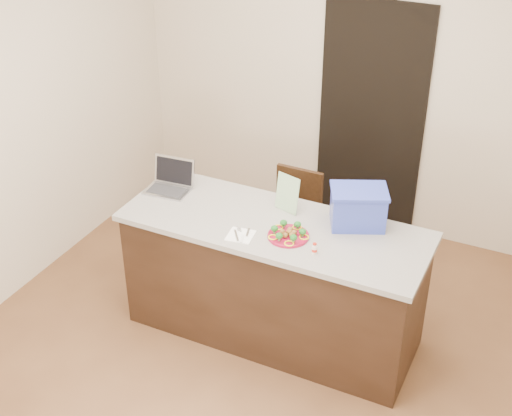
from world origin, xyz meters
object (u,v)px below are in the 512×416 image
at_px(napkin, 241,235).
at_px(blue_box, 358,207).
at_px(island, 273,280).
at_px(plate, 288,236).
at_px(chair, 294,216).
at_px(laptop, 171,181).
at_px(yogurt_bottle, 314,249).

xyz_separation_m(napkin, blue_box, (0.63, 0.45, 0.13)).
distance_m(island, plate, 0.50).
height_order(plate, blue_box, blue_box).
height_order(napkin, chair, napkin).
relative_size(plate, laptop, 0.82).
xyz_separation_m(napkin, laptop, (-0.73, 0.34, 0.06)).
xyz_separation_m(laptop, chair, (0.68, 0.68, -0.49)).
relative_size(blue_box, chair, 0.51).
height_order(laptop, chair, laptop).
xyz_separation_m(blue_box, chair, (-0.68, 0.57, -0.56)).
height_order(napkin, yogurt_bottle, yogurt_bottle).
bearing_deg(island, yogurt_bottle, -28.83).
xyz_separation_m(yogurt_bottle, laptop, (-1.23, 0.31, 0.03)).
relative_size(yogurt_bottle, laptop, 0.22).
bearing_deg(chair, island, -76.13).
distance_m(napkin, yogurt_bottle, 0.50).
relative_size(island, chair, 2.39).
bearing_deg(yogurt_bottle, island, 151.17).
xyz_separation_m(island, blue_box, (0.49, 0.23, 0.59)).
bearing_deg(island, laptop, 172.55).
relative_size(island, laptop, 6.33).
height_order(yogurt_bottle, laptop, laptop).
height_order(island, plate, plate).
bearing_deg(yogurt_bottle, laptop, 165.69).
distance_m(laptop, blue_box, 1.36).
bearing_deg(island, napkin, -121.06).
relative_size(island, plate, 7.70).
height_order(plate, napkin, plate).
height_order(island, chair, island).
relative_size(plate, yogurt_bottle, 3.69).
height_order(plate, chair, plate).
distance_m(island, laptop, 1.01).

